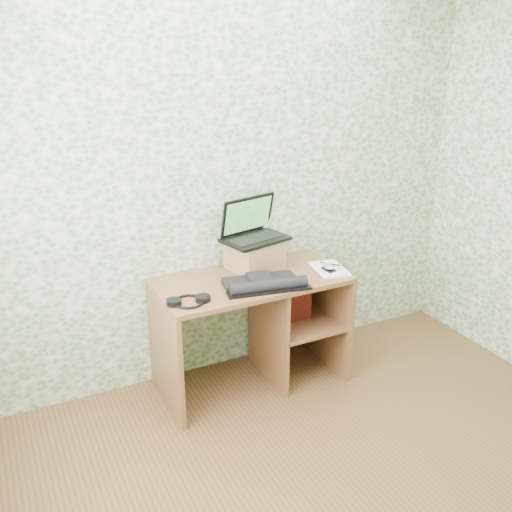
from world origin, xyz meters
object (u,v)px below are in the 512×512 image
desk (260,312)px  riser (255,254)px  laptop (252,229)px  notepad (329,269)px  keyboard (264,283)px

desk → riser: size_ratio=3.77×
laptop → notepad: size_ratio=1.62×
laptop → keyboard: size_ratio=0.87×
riser → laptop: laptop is taller
notepad → laptop: bearing=155.7°
desk → keyboard: size_ratio=2.28×
keyboard → notepad: bearing=15.5°
riser → laptop: size_ratio=0.70×
riser → keyboard: (-0.09, -0.30, -0.07)m
desk → keyboard: keyboard is taller
laptop → keyboard: (-0.09, -0.34, -0.23)m
riser → notepad: (0.42, -0.24, -0.09)m
laptop → notepad: laptop is taller
desk → notepad: notepad is taller
keyboard → notepad: (0.50, 0.05, -0.02)m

